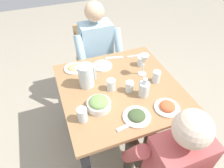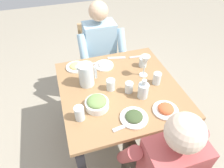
{
  "view_description": "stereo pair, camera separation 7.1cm",
  "coord_description": "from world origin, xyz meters",
  "px_view_note": "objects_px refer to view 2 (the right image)",
  "views": [
    {
      "loc": [
        -0.47,
        -1.08,
        1.86
      ],
      "look_at": [
        -0.05,
        0.05,
        0.76
      ],
      "focal_mm": 32.17,
      "sensor_mm": 36.0,
      "label": 1
    },
    {
      "loc": [
        -0.41,
        -1.11,
        1.86
      ],
      "look_at": [
        -0.05,
        0.05,
        0.76
      ],
      "focal_mm": 32.17,
      "sensor_mm": 36.0,
      "label": 2
    }
  ],
  "objects_px": {
    "plate_fries": "(76,66)",
    "water_glass_near_right": "(129,87)",
    "diner_far": "(102,55)",
    "plate_yoghurt": "(104,65)",
    "oil_carafe": "(143,91)",
    "plate_dolmas": "(134,117)",
    "wine_glass": "(145,62)",
    "water_pitcher": "(86,75)",
    "water_glass_center": "(79,113)",
    "water_glass_by_pitcher": "(143,62)",
    "diner_near": "(160,161)",
    "plate_rice_curry": "(166,109)",
    "water_glass_far_left": "(111,85)",
    "water_glass_far_right": "(157,78)",
    "chair_far": "(98,56)",
    "dining_table": "(119,97)",
    "salad_bowl": "(97,103)"
  },
  "relations": [
    {
      "from": "water_glass_far_right",
      "to": "oil_carafe",
      "type": "xyz_separation_m",
      "value": [
        -0.17,
        -0.11,
        0.01
      ]
    },
    {
      "from": "water_glass_far_right",
      "to": "water_glass_center",
      "type": "bearing_deg",
      "value": -165.3
    },
    {
      "from": "plate_rice_curry",
      "to": "plate_fries",
      "type": "height_order",
      "value": "plate_rice_curry"
    },
    {
      "from": "plate_yoghurt",
      "to": "wine_glass",
      "type": "height_order",
      "value": "wine_glass"
    },
    {
      "from": "oil_carafe",
      "to": "water_glass_center",
      "type": "bearing_deg",
      "value": -172.17
    },
    {
      "from": "water_pitcher",
      "to": "oil_carafe",
      "type": "relative_size",
      "value": 1.16
    },
    {
      "from": "diner_near",
      "to": "water_glass_near_right",
      "type": "height_order",
      "value": "diner_near"
    },
    {
      "from": "plate_yoghurt",
      "to": "water_glass_far_left",
      "type": "distance_m",
      "value": 0.31
    },
    {
      "from": "diner_near",
      "to": "oil_carafe",
      "type": "bearing_deg",
      "value": 81.03
    },
    {
      "from": "water_pitcher",
      "to": "water_glass_far_left",
      "type": "height_order",
      "value": "water_pitcher"
    },
    {
      "from": "diner_near",
      "to": "water_glass_near_right",
      "type": "distance_m",
      "value": 0.57
    },
    {
      "from": "plate_dolmas",
      "to": "wine_glass",
      "type": "relative_size",
      "value": 0.99
    },
    {
      "from": "chair_far",
      "to": "plate_dolmas",
      "type": "height_order",
      "value": "chair_far"
    },
    {
      "from": "plate_fries",
      "to": "water_glass_far_right",
      "type": "xyz_separation_m",
      "value": [
        0.6,
        -0.4,
        0.04
      ]
    },
    {
      "from": "plate_fries",
      "to": "plate_yoghurt",
      "type": "height_order",
      "value": "plate_fries"
    },
    {
      "from": "water_pitcher",
      "to": "water_glass_by_pitcher",
      "type": "xyz_separation_m",
      "value": [
        0.53,
        0.09,
        -0.05
      ]
    },
    {
      "from": "water_glass_center",
      "to": "plate_dolmas",
      "type": "bearing_deg",
      "value": -17.48
    },
    {
      "from": "plate_yoghurt",
      "to": "water_glass_near_right",
      "type": "distance_m",
      "value": 0.39
    },
    {
      "from": "plate_fries",
      "to": "water_glass_near_right",
      "type": "bearing_deg",
      "value": -50.94
    },
    {
      "from": "wine_glass",
      "to": "plate_fries",
      "type": "bearing_deg",
      "value": 152.8
    },
    {
      "from": "chair_far",
      "to": "water_glass_far_right",
      "type": "xyz_separation_m",
      "value": [
        0.28,
        -0.87,
        0.3
      ]
    },
    {
      "from": "diner_near",
      "to": "salad_bowl",
      "type": "distance_m",
      "value": 0.56
    },
    {
      "from": "diner_far",
      "to": "water_glass_near_right",
      "type": "relative_size",
      "value": 13.52
    },
    {
      "from": "water_glass_far_left",
      "to": "plate_yoghurt",
      "type": "bearing_deg",
      "value": 84.53
    },
    {
      "from": "plate_yoghurt",
      "to": "oil_carafe",
      "type": "height_order",
      "value": "oil_carafe"
    },
    {
      "from": "plate_yoghurt",
      "to": "oil_carafe",
      "type": "distance_m",
      "value": 0.49
    },
    {
      "from": "chair_far",
      "to": "dining_table",
      "type": "bearing_deg",
      "value": -91.39
    },
    {
      "from": "diner_near",
      "to": "water_glass_far_left",
      "type": "relative_size",
      "value": 12.92
    },
    {
      "from": "water_glass_far_left",
      "to": "oil_carafe",
      "type": "height_order",
      "value": "oil_carafe"
    },
    {
      "from": "chair_far",
      "to": "plate_fries",
      "type": "relative_size",
      "value": 5.2
    },
    {
      "from": "diner_far",
      "to": "wine_glass",
      "type": "distance_m",
      "value": 0.63
    },
    {
      "from": "plate_rice_curry",
      "to": "water_glass_by_pitcher",
      "type": "distance_m",
      "value": 0.54
    },
    {
      "from": "water_glass_center",
      "to": "water_glass_near_right",
      "type": "height_order",
      "value": "water_glass_center"
    },
    {
      "from": "dining_table",
      "to": "water_glass_center",
      "type": "distance_m",
      "value": 0.46
    },
    {
      "from": "diner_far",
      "to": "water_glass_center",
      "type": "distance_m",
      "value": 0.93
    },
    {
      "from": "plate_fries",
      "to": "diner_far",
      "type": "bearing_deg",
      "value": 39.27
    },
    {
      "from": "diner_far",
      "to": "plate_rice_curry",
      "type": "xyz_separation_m",
      "value": [
        0.21,
        -0.95,
        0.12
      ]
    },
    {
      "from": "diner_near",
      "to": "plate_fries",
      "type": "xyz_separation_m",
      "value": [
        -0.35,
        0.98,
        0.11
      ]
    },
    {
      "from": "dining_table",
      "to": "plate_rice_curry",
      "type": "relative_size",
      "value": 5.14
    },
    {
      "from": "water_glass_by_pitcher",
      "to": "plate_fries",
      "type": "bearing_deg",
      "value": 165.15
    },
    {
      "from": "diner_near",
      "to": "plate_fries",
      "type": "bearing_deg",
      "value": 109.99
    },
    {
      "from": "diner_near",
      "to": "plate_rice_curry",
      "type": "distance_m",
      "value": 0.35
    },
    {
      "from": "plate_dolmas",
      "to": "plate_fries",
      "type": "bearing_deg",
      "value": 112.67
    },
    {
      "from": "diner_near",
      "to": "oil_carafe",
      "type": "xyz_separation_m",
      "value": [
        0.07,
        0.47,
        0.15
      ]
    },
    {
      "from": "water_pitcher",
      "to": "salad_bowl",
      "type": "bearing_deg",
      "value": -86.51
    },
    {
      "from": "chair_far",
      "to": "diner_far",
      "type": "distance_m",
      "value": 0.25
    },
    {
      "from": "plate_dolmas",
      "to": "plate_yoghurt",
      "type": "distance_m",
      "value": 0.64
    },
    {
      "from": "water_glass_by_pitcher",
      "to": "water_glass_far_left",
      "type": "xyz_separation_m",
      "value": [
        -0.36,
        -0.2,
        0.0
      ]
    },
    {
      "from": "chair_far",
      "to": "water_glass_near_right",
      "type": "distance_m",
      "value": 0.94
    },
    {
      "from": "plate_fries",
      "to": "water_glass_near_right",
      "type": "distance_m",
      "value": 0.55
    }
  ]
}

